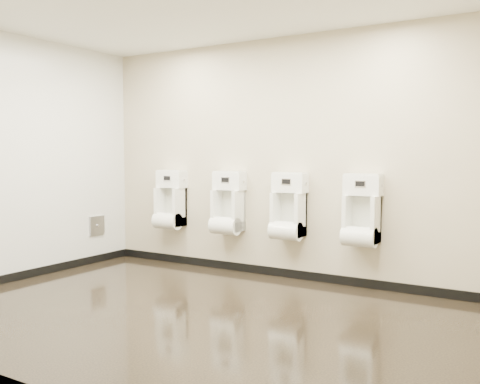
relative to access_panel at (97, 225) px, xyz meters
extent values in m
cube|color=black|center=(2.48, -1.20, -0.50)|extent=(5.00, 3.50, 0.00)
cube|color=#BAAF93|center=(2.48, 0.55, 0.90)|extent=(5.00, 0.02, 2.80)
cube|color=#BAAF93|center=(2.48, -2.95, 0.90)|extent=(5.00, 0.02, 2.80)
cube|color=#BAAF93|center=(-0.02, -1.20, 0.90)|extent=(0.02, 3.50, 2.80)
cube|color=silver|center=(-0.01, -1.20, 0.90)|extent=(0.01, 3.50, 2.80)
cube|color=black|center=(2.48, 0.54, -0.45)|extent=(5.00, 0.02, 0.10)
cube|color=black|center=(-0.01, -1.20, -0.45)|extent=(0.02, 3.50, 0.10)
cube|color=#9E9EA3|center=(0.00, 0.00, 0.00)|extent=(0.03, 0.25, 0.25)
cylinder|color=silver|center=(0.02, 0.00, 0.00)|extent=(0.02, 0.04, 0.04)
cube|color=white|center=(0.91, 0.42, 0.26)|extent=(0.35, 0.25, 0.50)
cube|color=silver|center=(0.91, 0.51, 0.30)|extent=(0.26, 0.01, 0.38)
cylinder|color=white|center=(0.91, 0.35, 0.08)|extent=(0.35, 0.22, 0.22)
cube|color=white|center=(0.91, 0.46, 0.62)|extent=(0.39, 0.19, 0.22)
cube|color=black|center=(0.91, 0.36, 0.64)|extent=(0.10, 0.01, 0.05)
cube|color=silver|center=(0.91, 0.36, 0.64)|extent=(0.12, 0.01, 0.07)
cylinder|color=silver|center=(1.12, 0.46, 0.62)|extent=(0.01, 0.03, 0.03)
cube|color=white|center=(1.81, 0.42, 0.26)|extent=(0.35, 0.25, 0.50)
cube|color=silver|center=(1.81, 0.51, 0.30)|extent=(0.26, 0.01, 0.38)
cylinder|color=white|center=(1.81, 0.35, 0.08)|extent=(0.35, 0.22, 0.22)
cube|color=white|center=(1.81, 0.46, 0.62)|extent=(0.39, 0.19, 0.22)
cube|color=black|center=(1.81, 0.36, 0.64)|extent=(0.10, 0.01, 0.05)
cube|color=silver|center=(1.81, 0.36, 0.64)|extent=(0.12, 0.01, 0.07)
cylinder|color=silver|center=(2.01, 0.46, 0.62)|extent=(0.01, 0.03, 0.03)
cube|color=white|center=(2.63, 0.42, 0.26)|extent=(0.35, 0.25, 0.50)
cube|color=silver|center=(2.63, 0.51, 0.30)|extent=(0.26, 0.01, 0.38)
cylinder|color=white|center=(2.63, 0.35, 0.08)|extent=(0.35, 0.22, 0.22)
cube|color=white|center=(2.63, 0.46, 0.62)|extent=(0.39, 0.19, 0.22)
cube|color=black|center=(2.63, 0.36, 0.64)|extent=(0.10, 0.01, 0.05)
cube|color=silver|center=(2.63, 0.36, 0.64)|extent=(0.12, 0.01, 0.07)
cylinder|color=silver|center=(2.83, 0.46, 0.62)|extent=(0.01, 0.03, 0.03)
cube|color=white|center=(3.49, 0.42, 0.26)|extent=(0.35, 0.25, 0.50)
cube|color=silver|center=(3.49, 0.51, 0.30)|extent=(0.26, 0.01, 0.38)
cylinder|color=white|center=(3.49, 0.35, 0.08)|extent=(0.35, 0.22, 0.22)
cube|color=white|center=(3.49, 0.46, 0.62)|extent=(0.39, 0.19, 0.22)
cube|color=black|center=(3.49, 0.36, 0.64)|extent=(0.10, 0.01, 0.05)
cube|color=silver|center=(3.49, 0.36, 0.64)|extent=(0.12, 0.01, 0.07)
cylinder|color=silver|center=(3.70, 0.46, 0.62)|extent=(0.01, 0.03, 0.03)
camera|label=1|loc=(5.33, -5.04, 0.94)|focal=40.00mm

